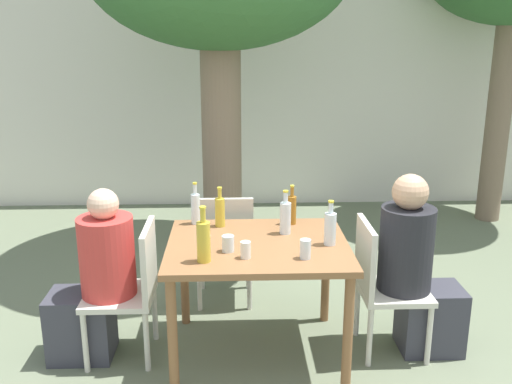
% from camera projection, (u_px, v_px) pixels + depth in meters
% --- Properties ---
extents(ground_plane, '(30.00, 30.00, 0.00)m').
position_uv_depth(ground_plane, '(258.00, 351.00, 3.81)').
color(ground_plane, '#667056').
extents(cafe_building_wall, '(10.00, 0.08, 2.80)m').
position_uv_depth(cafe_building_wall, '(246.00, 89.00, 6.73)').
color(cafe_building_wall, silver).
rests_on(cafe_building_wall, ground_plane).
extents(dining_table_front, '(1.14, 0.95, 0.77)m').
position_uv_depth(dining_table_front, '(258.00, 257.00, 3.62)').
color(dining_table_front, brown).
rests_on(dining_table_front, ground_plane).
extents(patio_chair_0, '(0.44, 0.44, 0.89)m').
position_uv_depth(patio_chair_0, '(133.00, 284.00, 3.64)').
color(patio_chair_0, beige).
rests_on(patio_chair_0, ground_plane).
extents(patio_chair_1, '(0.44, 0.44, 0.89)m').
position_uv_depth(patio_chair_1, '(381.00, 280.00, 3.70)').
color(patio_chair_1, beige).
rests_on(patio_chair_1, ground_plane).
extents(patio_chair_2, '(0.44, 0.44, 0.89)m').
position_uv_depth(patio_chair_2, '(224.00, 243.00, 4.34)').
color(patio_chair_2, beige).
rests_on(patio_chair_2, ground_plane).
extents(person_seated_0, '(0.57, 0.35, 1.14)m').
position_uv_depth(person_seated_0, '(95.00, 284.00, 3.63)').
color(person_seated_0, '#383842').
rests_on(person_seated_0, ground_plane).
extents(person_seated_1, '(0.57, 0.35, 1.21)m').
position_uv_depth(person_seated_1, '(417.00, 274.00, 3.70)').
color(person_seated_1, '#383842').
rests_on(person_seated_1, ground_plane).
extents(water_bottle_0, '(0.06, 0.06, 0.30)m').
position_uv_depth(water_bottle_0, '(196.00, 208.00, 3.93)').
color(water_bottle_0, silver).
rests_on(water_bottle_0, dining_table_front).
extents(amber_bottle_1, '(0.06, 0.06, 0.28)m').
position_uv_depth(amber_bottle_1, '(292.00, 209.00, 3.93)').
color(amber_bottle_1, '#9E661E').
rests_on(amber_bottle_1, dining_table_front).
extents(water_bottle_2, '(0.07, 0.07, 0.29)m').
position_uv_depth(water_bottle_2, '(330.00, 228.00, 3.54)').
color(water_bottle_2, silver).
rests_on(water_bottle_2, dining_table_front).
extents(oil_cruet_3, '(0.07, 0.07, 0.28)m').
position_uv_depth(oil_cruet_3, '(220.00, 211.00, 3.88)').
color(oil_cruet_3, gold).
rests_on(oil_cruet_3, dining_table_front).
extents(water_bottle_4, '(0.07, 0.07, 0.29)m').
position_uv_depth(water_bottle_4, '(285.00, 217.00, 3.74)').
color(water_bottle_4, silver).
rests_on(water_bottle_4, dining_table_front).
extents(oil_cruet_5, '(0.08, 0.08, 0.33)m').
position_uv_depth(oil_cruet_5, '(204.00, 240.00, 3.28)').
color(oil_cruet_5, gold).
rests_on(oil_cruet_5, dining_table_front).
extents(drinking_glass_0, '(0.06, 0.06, 0.10)m').
position_uv_depth(drinking_glass_0, '(246.00, 250.00, 3.35)').
color(drinking_glass_0, silver).
rests_on(drinking_glass_0, dining_table_front).
extents(drinking_glass_1, '(0.07, 0.07, 0.12)m').
position_uv_depth(drinking_glass_1, '(305.00, 249.00, 3.34)').
color(drinking_glass_1, silver).
rests_on(drinking_glass_1, dining_table_front).
extents(drinking_glass_2, '(0.08, 0.08, 0.10)m').
position_uv_depth(drinking_glass_2, '(228.00, 244.00, 3.45)').
color(drinking_glass_2, silver).
rests_on(drinking_glass_2, dining_table_front).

